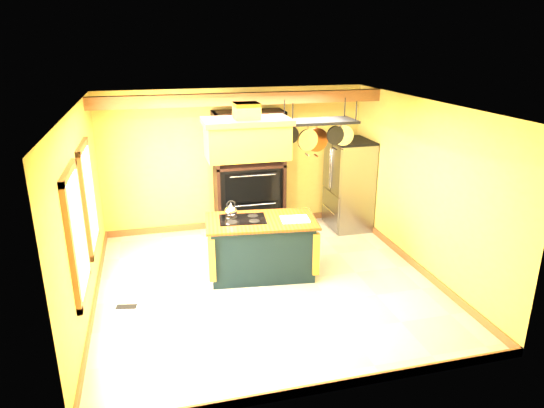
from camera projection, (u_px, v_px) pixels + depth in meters
name	position (u px, v px, depth m)	size (l,w,h in m)	color
floor	(266.00, 283.00, 7.42)	(5.00, 5.00, 0.00)	beige
ceiling	(265.00, 105.00, 6.54)	(5.00, 5.00, 0.00)	white
wall_back	(235.00, 160.00, 9.27)	(5.00, 0.02, 2.70)	gold
wall_front	(327.00, 279.00, 4.69)	(5.00, 0.02, 2.70)	gold
wall_left	(82.00, 215.00, 6.39)	(0.02, 5.00, 2.70)	gold
wall_right	(421.00, 187.00, 7.56)	(0.02, 5.00, 2.70)	gold
ceiling_beam	(242.00, 99.00, 8.13)	(5.00, 0.15, 0.20)	#9B5B30
window_near	(77.00, 234.00, 5.65)	(0.06, 1.06, 1.56)	#9B5B30
window_far	(89.00, 197.00, 6.93)	(0.06, 1.06, 1.56)	#9B5B30
kitchen_island	(261.00, 247.00, 7.58)	(1.78, 1.12, 1.11)	black
range_hood	(247.00, 136.00, 6.96)	(1.25, 0.71, 0.80)	gold
pot_rack	(319.00, 128.00, 7.21)	(1.16, 0.54, 0.79)	black
refrigerator	(349.00, 187.00, 9.38)	(0.74, 0.87, 1.70)	gray
hutch	(249.00, 186.00, 9.24)	(1.31, 0.59, 2.31)	black
floor_register	(126.00, 307.00, 6.77)	(0.28, 0.12, 0.01)	black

